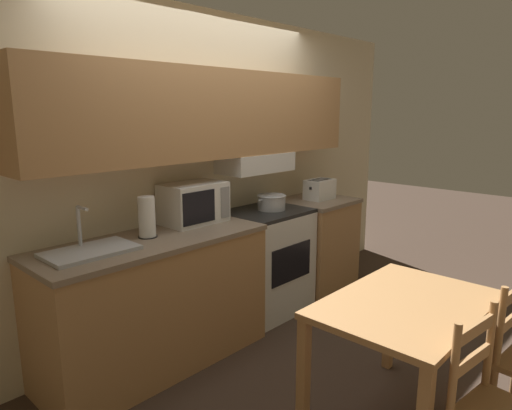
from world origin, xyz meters
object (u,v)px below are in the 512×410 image
object	(u,v)px
cooking_pot	(272,202)
dining_table	(406,320)
microwave	(194,203)
paper_towel_roll	(147,217)
toaster	(320,189)
sink_basin	(90,250)
stove_range	(266,261)

from	to	relation	value
cooking_pot	dining_table	size ratio (longest dim) A/B	0.31
microwave	dining_table	xyz separation A→B (m)	(0.10, -1.69, -0.44)
paper_towel_roll	dining_table	bearing A→B (deg)	-70.08
cooking_pot	paper_towel_roll	distance (m)	1.24
toaster	microwave	bearing A→B (deg)	173.82
cooking_pot	microwave	distance (m)	0.78
cooking_pot	paper_towel_roll	bearing A→B (deg)	178.11
toaster	cooking_pot	bearing A→B (deg)	177.48
cooking_pot	sink_basin	distance (m)	1.68
sink_basin	paper_towel_roll	xyz separation A→B (m)	(0.44, 0.05, 0.12)
cooking_pot	sink_basin	world-z (taller)	sink_basin
stove_range	cooking_pot	distance (m)	0.53
toaster	paper_towel_roll	size ratio (longest dim) A/B	1.07
stove_range	sink_basin	xyz separation A→B (m)	(-1.62, -0.02, 0.48)
cooking_pot	sink_basin	xyz separation A→B (m)	(-1.68, -0.01, -0.05)
dining_table	sink_basin	bearing A→B (deg)	123.39
microwave	dining_table	size ratio (longest dim) A/B	0.45
cooking_pot	microwave	bearing A→B (deg)	170.63
stove_range	microwave	distance (m)	0.94
paper_towel_roll	cooking_pot	bearing A→B (deg)	-1.89
sink_basin	dining_table	size ratio (longest dim) A/B	0.50
cooking_pot	toaster	world-z (taller)	toaster
stove_range	dining_table	xyz separation A→B (m)	(-0.60, -1.57, 0.18)
stove_range	cooking_pot	xyz separation A→B (m)	(0.06, -0.01, 0.53)
microwave	paper_towel_roll	bearing A→B (deg)	-169.93
toaster	sink_basin	world-z (taller)	sink_basin
dining_table	microwave	bearing A→B (deg)	93.53
stove_range	microwave	size ratio (longest dim) A/B	1.92
toaster	sink_basin	size ratio (longest dim) A/B	0.56
cooking_pot	toaster	size ratio (longest dim) A/B	1.11
sink_basin	toaster	bearing A→B (deg)	-0.50
microwave	dining_table	distance (m)	1.75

